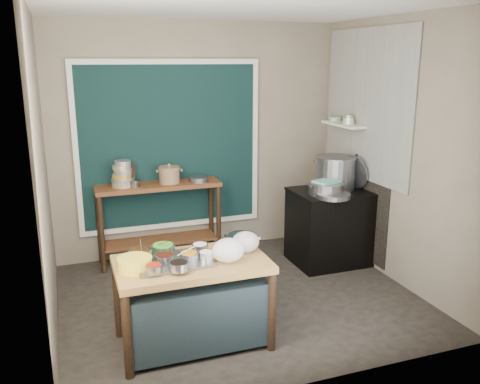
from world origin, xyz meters
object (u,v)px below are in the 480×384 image
object	(u,v)px
condiment_tray	(172,262)
stock_pot	(336,173)
yellow_basin	(135,264)
utensil_cup	(134,183)
stove_block	(331,228)
steamer	(326,188)
prep_table	(193,302)
saucepan	(242,242)
ceramic_crock	(169,176)
back_counter	(160,222)

from	to	relation	value
condiment_tray	stock_pot	world-z (taller)	stock_pot
yellow_basin	utensil_cup	xyz separation A→B (m)	(0.28, 1.91, 0.19)
stove_block	steamer	size ratio (longest dim) A/B	2.09
utensil_cup	steamer	bearing A→B (deg)	-21.47
prep_table	stove_block	distance (m)	2.34
prep_table	saucepan	world-z (taller)	saucepan
yellow_basin	ceramic_crock	bearing A→B (deg)	70.35
stove_block	saucepan	xyz separation A→B (m)	(-1.52, -1.11, 0.39)
condiment_tray	yellow_basin	world-z (taller)	yellow_basin
back_counter	stove_block	size ratio (longest dim) A/B	1.61
yellow_basin	stove_block	bearing A→B (deg)	26.65
condiment_tray	saucepan	distance (m)	0.65
yellow_basin	prep_table	bearing A→B (deg)	3.76
condiment_tray	steamer	distance (m)	2.28
ceramic_crock	steamer	xyz separation A→B (m)	(1.61, -0.85, -0.09)
saucepan	ceramic_crock	size ratio (longest dim) A/B	0.98
prep_table	yellow_basin	xyz separation A→B (m)	(-0.47, -0.03, 0.43)
stock_pot	steamer	world-z (taller)	stock_pot
saucepan	ceramic_crock	xyz separation A→B (m)	(-0.24, 1.83, 0.22)
stove_block	steamer	bearing A→B (deg)	-141.15
condiment_tray	saucepan	size ratio (longest dim) A/B	2.41
condiment_tray	stock_pot	size ratio (longest dim) A/B	1.25
prep_table	saucepan	bearing A→B (deg)	12.24
saucepan	steamer	bearing A→B (deg)	59.10
saucepan	back_counter	bearing A→B (deg)	125.06
back_counter	condiment_tray	distance (m)	1.97
condiment_tray	ceramic_crock	xyz separation A→B (m)	(0.40, 1.92, 0.27)
stove_block	utensil_cup	size ratio (longest dim) A/B	6.50
condiment_tray	yellow_basin	size ratio (longest dim) A/B	2.22
back_counter	steamer	distance (m)	2.00
stove_block	yellow_basin	size ratio (longest dim) A/B	3.29
yellow_basin	utensil_cup	distance (m)	1.94
stove_block	saucepan	distance (m)	1.92
prep_table	utensil_cup	world-z (taller)	utensil_cup
yellow_basin	stock_pot	bearing A→B (deg)	27.44
stove_block	yellow_basin	bearing A→B (deg)	-153.35
prep_table	back_counter	bearing A→B (deg)	87.38
saucepan	ceramic_crock	world-z (taller)	ceramic_crock
saucepan	stock_pot	size ratio (longest dim) A/B	0.52
yellow_basin	utensil_cup	bearing A→B (deg)	81.65
ceramic_crock	steamer	world-z (taller)	ceramic_crock
back_counter	yellow_basin	bearing A→B (deg)	-106.03
prep_table	ceramic_crock	distance (m)	2.06
steamer	stove_block	bearing A→B (deg)	38.85
back_counter	stove_block	xyz separation A→B (m)	(1.90, -0.73, -0.05)
back_counter	prep_table	bearing A→B (deg)	-92.96
ceramic_crock	steamer	bearing A→B (deg)	-27.90
stove_block	saucepan	world-z (taller)	saucepan
ceramic_crock	saucepan	bearing A→B (deg)	-82.47
utensil_cup	steamer	size ratio (longest dim) A/B	0.32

